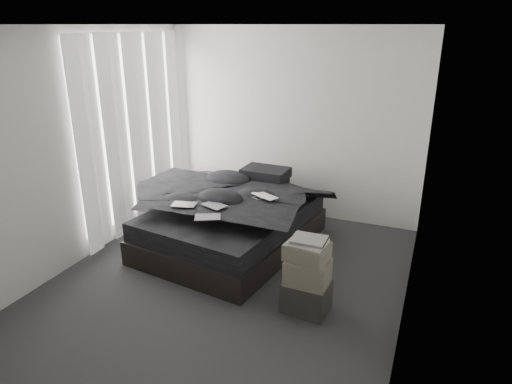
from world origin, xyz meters
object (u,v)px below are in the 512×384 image
at_px(bed, 232,235).
at_px(box_lower, 306,296).
at_px(side_stand, 206,197).
at_px(laptop, 261,191).

bearing_deg(bed, box_lower, -29.89).
bearing_deg(bed, side_stand, 146.07).
distance_m(bed, side_stand, 0.97).
bearing_deg(side_stand, box_lower, -39.81).
height_order(bed, laptop, laptop).
distance_m(laptop, side_stand, 1.36).
bearing_deg(laptop, box_lower, -22.58).
bearing_deg(box_lower, side_stand, 140.19).
bearing_deg(box_lower, laptop, 131.01).
height_order(laptop, side_stand, laptop).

